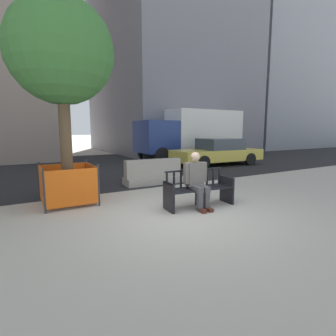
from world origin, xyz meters
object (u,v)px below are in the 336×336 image
jersey_barrier_centre (153,174)px  car_taxi_near (218,152)px  street_tree (61,53)px  street_bench (199,190)px  construction_fence (68,183)px  seated_person (197,179)px  delivery_truck (193,132)px

jersey_barrier_centre → car_taxi_near: car_taxi_near is taller
jersey_barrier_centre → car_taxi_near: 5.82m
street_tree → car_taxi_near: bearing=25.2°
jersey_barrier_centre → car_taxi_near: bearing=27.4°
street_bench → jersey_barrier_centre: size_ratio=0.85×
jersey_barrier_centre → construction_fence: 3.16m
seated_person → street_bench: bearing=25.4°
street_tree → delivery_truck: size_ratio=0.71×
seated_person → jersey_barrier_centre: 3.07m
construction_fence → car_taxi_near: car_taxi_near is taller
seated_person → delivery_truck: 10.53m
street_bench → seated_person: size_ratio=1.31×
seated_person → delivery_truck: bearing=55.1°
street_bench → seated_person: bearing=-154.6°
construction_fence → delivery_truck: delivery_truck is taller
jersey_barrier_centre → street_tree: (-2.95, -1.14, 3.26)m
seated_person → jersey_barrier_centre: size_ratio=0.65×
delivery_truck → seated_person: bearing=-124.9°
construction_fence → car_taxi_near: bearing=25.2°
street_bench → delivery_truck: (5.89, 8.55, 1.29)m
street_bench → delivery_truck: 10.47m
jersey_barrier_centre → car_taxi_near: size_ratio=0.42×
street_bench → street_tree: bearing=145.4°
street_bench → seated_person: seated_person is taller
street_bench → jersey_barrier_centre: 2.99m
delivery_truck → construction_fence: bearing=-141.9°
seated_person → construction_fence: 3.18m
seated_person → car_taxi_near: size_ratio=0.27×
street_bench → delivery_truck: delivery_truck is taller
street_bench → jersey_barrier_centre: street_bench is taller
construction_fence → delivery_truck: (8.56, 6.72, 1.18)m
street_tree → car_taxi_near: street_tree is taller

